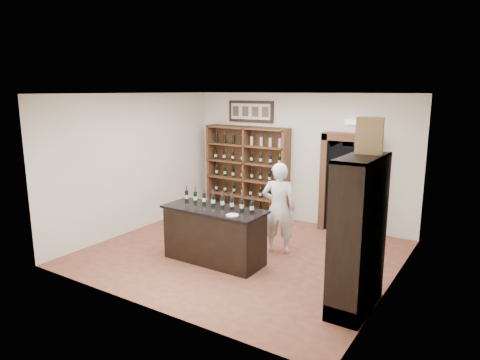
# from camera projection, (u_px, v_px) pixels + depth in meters

# --- Properties ---
(floor) EXTENTS (5.50, 5.50, 0.00)m
(floor) POSITION_uv_depth(u_px,v_px,m) (241.00, 253.00, 8.21)
(floor) COLOR #99533D
(floor) RESTS_ON ground
(ceiling) EXTENTS (5.50, 5.50, 0.00)m
(ceiling) POSITION_uv_depth(u_px,v_px,m) (242.00, 94.00, 7.59)
(ceiling) COLOR white
(ceiling) RESTS_ON wall_back
(wall_back) EXTENTS (5.50, 0.04, 3.00)m
(wall_back) POSITION_uv_depth(u_px,v_px,m) (299.00, 158.00, 9.96)
(wall_back) COLOR silver
(wall_back) RESTS_ON ground
(wall_left) EXTENTS (0.04, 5.00, 3.00)m
(wall_left) POSITION_uv_depth(u_px,v_px,m) (136.00, 163.00, 9.35)
(wall_left) COLOR silver
(wall_left) RESTS_ON ground
(wall_right) EXTENTS (0.04, 5.00, 3.00)m
(wall_right) POSITION_uv_depth(u_px,v_px,m) (395.00, 196.00, 6.45)
(wall_right) COLOR silver
(wall_right) RESTS_ON ground
(wine_shelf) EXTENTS (2.20, 0.38, 2.20)m
(wine_shelf) POSITION_uv_depth(u_px,v_px,m) (248.00, 171.00, 10.59)
(wine_shelf) COLOR brown
(wine_shelf) RESTS_ON ground
(framed_picture) EXTENTS (1.25, 0.04, 0.52)m
(framed_picture) POSITION_uv_depth(u_px,v_px,m) (251.00, 111.00, 10.40)
(framed_picture) COLOR black
(framed_picture) RESTS_ON wall_back
(arched_doorway) EXTENTS (1.17, 0.35, 2.17)m
(arched_doorway) POSITION_uv_depth(u_px,v_px,m) (348.00, 181.00, 9.23)
(arched_doorway) COLOR black
(arched_doorway) RESTS_ON ground
(emergency_light) EXTENTS (0.30, 0.10, 0.10)m
(emergency_light) POSITION_uv_depth(u_px,v_px,m) (352.00, 122.00, 9.04)
(emergency_light) COLOR white
(emergency_light) RESTS_ON wall_back
(tasting_counter) EXTENTS (1.88, 0.78, 1.00)m
(tasting_counter) POSITION_uv_depth(u_px,v_px,m) (214.00, 235.00, 7.71)
(tasting_counter) COLOR black
(tasting_counter) RESTS_ON ground
(counter_bottle_0) EXTENTS (0.07, 0.07, 0.30)m
(counter_bottle_0) POSITION_uv_depth(u_px,v_px,m) (187.00, 196.00, 8.06)
(counter_bottle_0) COLOR black
(counter_bottle_0) RESTS_ON tasting_counter
(counter_bottle_1) EXTENTS (0.07, 0.07, 0.30)m
(counter_bottle_1) POSITION_uv_depth(u_px,v_px,m) (195.00, 197.00, 7.96)
(counter_bottle_1) COLOR black
(counter_bottle_1) RESTS_ON tasting_counter
(counter_bottle_2) EXTENTS (0.07, 0.07, 0.30)m
(counter_bottle_2) POSITION_uv_depth(u_px,v_px,m) (204.00, 199.00, 7.85)
(counter_bottle_2) COLOR black
(counter_bottle_2) RESTS_ON tasting_counter
(counter_bottle_3) EXTENTS (0.07, 0.07, 0.30)m
(counter_bottle_3) POSITION_uv_depth(u_px,v_px,m) (213.00, 200.00, 7.74)
(counter_bottle_3) COLOR black
(counter_bottle_3) RESTS_ON tasting_counter
(counter_bottle_4) EXTENTS (0.07, 0.07, 0.30)m
(counter_bottle_4) POSITION_uv_depth(u_px,v_px,m) (222.00, 202.00, 7.63)
(counter_bottle_4) COLOR black
(counter_bottle_4) RESTS_ON tasting_counter
(counter_bottle_5) EXTENTS (0.07, 0.07, 0.30)m
(counter_bottle_5) POSITION_uv_depth(u_px,v_px,m) (232.00, 203.00, 7.52)
(counter_bottle_5) COLOR black
(counter_bottle_5) RESTS_ON tasting_counter
(counter_bottle_6) EXTENTS (0.07, 0.07, 0.30)m
(counter_bottle_6) POSITION_uv_depth(u_px,v_px,m) (242.00, 205.00, 7.41)
(counter_bottle_6) COLOR black
(counter_bottle_6) RESTS_ON tasting_counter
(counter_bottle_7) EXTENTS (0.07, 0.07, 0.30)m
(counter_bottle_7) POSITION_uv_depth(u_px,v_px,m) (252.00, 207.00, 7.30)
(counter_bottle_7) COLOR black
(counter_bottle_7) RESTS_ON tasting_counter
(side_cabinet) EXTENTS (0.48, 1.20, 2.20)m
(side_cabinet) POSITION_uv_depth(u_px,v_px,m) (359.00, 259.00, 5.98)
(side_cabinet) COLOR black
(side_cabinet) RESTS_ON ground
(shopkeeper) EXTENTS (0.74, 0.61, 1.75)m
(shopkeeper) POSITION_uv_depth(u_px,v_px,m) (279.00, 208.00, 8.08)
(shopkeeper) COLOR white
(shopkeeper) RESTS_ON ground
(plate) EXTENTS (0.22, 0.22, 0.02)m
(plate) POSITION_uv_depth(u_px,v_px,m) (232.00, 215.00, 7.15)
(plate) COLOR beige
(plate) RESTS_ON tasting_counter
(wine_crate) EXTENTS (0.37, 0.19, 0.51)m
(wine_crate) POSITION_uv_depth(u_px,v_px,m) (369.00, 136.00, 5.83)
(wine_crate) COLOR tan
(wine_crate) RESTS_ON side_cabinet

